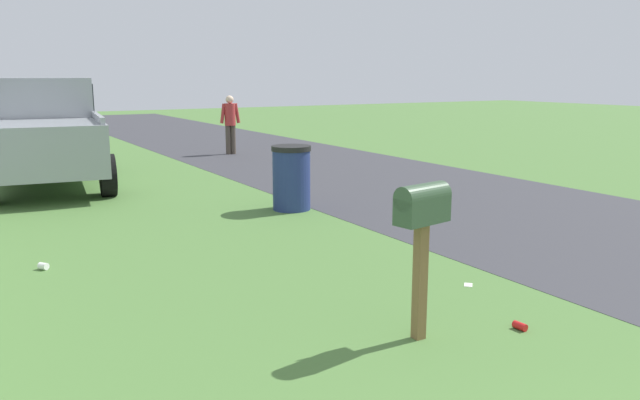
# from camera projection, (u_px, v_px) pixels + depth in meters

# --- Properties ---
(road_asphalt) EXTENTS (60.00, 5.25, 0.01)m
(road_asphalt) POSITION_uv_depth(u_px,v_px,m) (566.00, 225.00, 9.09)
(road_asphalt) COLOR #38383D
(road_asphalt) RESTS_ON ground
(mailbox) EXTENTS (0.28, 0.50, 1.30)m
(mailbox) POSITION_uv_depth(u_px,v_px,m) (422.00, 216.00, 4.97)
(mailbox) COLOR brown
(mailbox) RESTS_ON ground
(pickup_truck) EXTENTS (5.01, 2.64, 2.09)m
(pickup_truck) POSITION_uv_depth(u_px,v_px,m) (46.00, 129.00, 12.27)
(pickup_truck) COLOR #93999E
(pickup_truck) RESTS_ON ground
(trash_bin) EXTENTS (0.64, 0.64, 1.04)m
(trash_bin) POSITION_uv_depth(u_px,v_px,m) (291.00, 178.00, 10.05)
(trash_bin) COLOR navy
(trash_bin) RESTS_ON ground
(pedestrian) EXTENTS (0.30, 0.57, 1.60)m
(pedestrian) POSITION_uv_depth(u_px,v_px,m) (230.00, 121.00, 17.12)
(pedestrian) COLOR #4C4238
(pedestrian) RESTS_ON ground
(litter_wrapper_far_scatter) EXTENTS (0.14, 0.14, 0.01)m
(litter_wrapper_far_scatter) POSITION_uv_depth(u_px,v_px,m) (468.00, 285.00, 6.48)
(litter_wrapper_far_scatter) COLOR silver
(litter_wrapper_far_scatter) RESTS_ON ground
(litter_can_midfield_b) EXTENTS (0.12, 0.07, 0.07)m
(litter_can_midfield_b) POSITION_uv_depth(u_px,v_px,m) (520.00, 326.00, 5.34)
(litter_can_midfield_b) COLOR red
(litter_can_midfield_b) RESTS_ON ground
(litter_cup_midfield_a) EXTENTS (0.13, 0.12, 0.08)m
(litter_cup_midfield_a) POSITION_uv_depth(u_px,v_px,m) (43.00, 266.00, 6.99)
(litter_cup_midfield_a) COLOR white
(litter_cup_midfield_a) RESTS_ON ground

